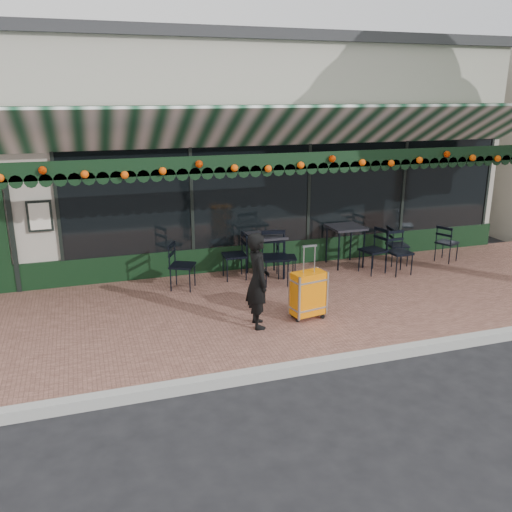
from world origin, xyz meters
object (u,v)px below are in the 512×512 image
object	(u,v)px
woman	(258,280)
cafe_table_a	(346,230)
chair_a_extra	(447,243)
chair_b_front	(275,258)
chair_a_right	(397,246)
chair_a_front	(400,253)
chair_b_left	(234,256)
cafe_table_b	(266,239)
suitcase	(308,294)
chair_b_right	(286,258)
chair_solo	(182,266)
chair_a_left	(373,251)

from	to	relation	value
woman	cafe_table_a	distance (m)	3.54
chair_a_extra	chair_b_front	distance (m)	3.93
chair_a_right	chair_a_extra	distance (m)	1.13
chair_a_front	chair_b_front	distance (m)	2.51
woman	chair_b_left	distance (m)	2.28
cafe_table_b	chair_a_front	bearing A→B (deg)	-14.96
cafe_table_a	chair_b_left	distance (m)	2.40
suitcase	chair_b_left	xyz separation A→B (m)	(-0.57, 2.20, 0.05)
chair_a_right	chair_b_left	xyz separation A→B (m)	(-3.43, 0.20, 0.04)
cafe_table_a	chair_a_front	distance (m)	1.17
chair_b_right	chair_solo	bearing A→B (deg)	105.72
cafe_table_a	chair_a_left	size ratio (longest dim) A/B	0.93
woman	cafe_table_b	size ratio (longest dim) A/B	1.75
chair_a_left	chair_a_right	size ratio (longest dim) A/B	1.10
chair_a_extra	chair_solo	xyz separation A→B (m)	(-5.60, 0.05, 0.03)
woman	chair_b_left	size ratio (longest dim) A/B	1.63
chair_a_left	cafe_table_a	bearing A→B (deg)	-166.02
suitcase	chair_b_right	xyz separation A→B (m)	(0.40, 1.98, -0.01)
chair_a_right	chair_a_front	distance (m)	0.62
chair_b_left	chair_solo	xyz separation A→B (m)	(-1.05, -0.26, -0.02)
suitcase	chair_b_right	distance (m)	2.02
chair_a_extra	chair_b_left	size ratio (longest dim) A/B	0.88
suitcase	chair_a_front	distance (m)	2.95
cafe_table_a	chair_b_front	bearing A→B (deg)	-160.27
chair_b_front	chair_a_right	bearing A→B (deg)	16.18
chair_a_front	chair_solo	world-z (taller)	chair_solo
chair_a_left	chair_b_right	bearing A→B (deg)	-111.97
chair_a_extra	chair_b_left	distance (m)	4.56
cafe_table_b	chair_a_left	world-z (taller)	chair_a_left
cafe_table_a	chair_a_right	size ratio (longest dim) A/B	1.02
chair_b_front	cafe_table_a	bearing A→B (deg)	29.08
chair_a_extra	chair_b_right	distance (m)	3.58
woman	chair_a_front	size ratio (longest dim) A/B	1.72
chair_a_front	chair_b_right	bearing A→B (deg)	163.98
woman	chair_solo	bearing A→B (deg)	26.48
cafe_table_b	chair_a_right	size ratio (longest dim) A/B	1.03
chair_b_left	cafe_table_a	bearing A→B (deg)	95.38
woman	chair_a_extra	distance (m)	5.20
woman	chair_b_left	bearing A→B (deg)	-1.74
cafe_table_b	chair_b_front	bearing A→B (deg)	-86.72
woman	chair_solo	distance (m)	2.15
woman	suitcase	world-z (taller)	woman
woman	cafe_table_a	xyz separation A→B (m)	(2.65, 2.34, 0.01)
cafe_table_b	chair_b_right	distance (m)	0.54
chair_a_front	chair_b_left	xyz separation A→B (m)	(-3.13, 0.74, 0.02)
woman	chair_a_front	bearing A→B (deg)	-61.00
chair_a_extra	chair_a_right	bearing A→B (deg)	58.58
woman	chair_a_right	distance (m)	4.24
chair_b_right	suitcase	bearing A→B (deg)	-176.70
chair_a_extra	chair_b_front	world-z (taller)	chair_b_front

